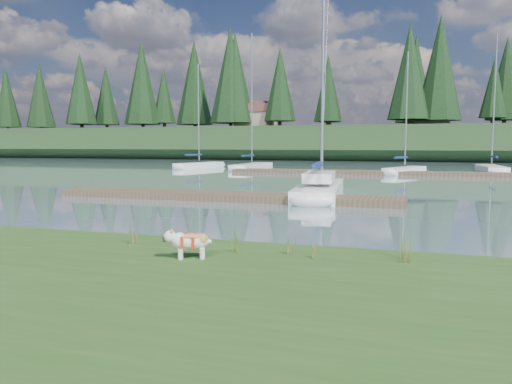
% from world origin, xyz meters
% --- Properties ---
extents(ground, '(200.00, 200.00, 0.00)m').
position_xyz_m(ground, '(0.00, 30.00, 0.00)').
color(ground, gray).
rests_on(ground, ground).
extents(bank, '(60.00, 9.00, 0.35)m').
position_xyz_m(bank, '(0.00, -6.00, 0.17)').
color(bank, '#2B4B1C').
rests_on(bank, ground).
extents(ridge, '(200.00, 20.00, 5.00)m').
position_xyz_m(ridge, '(0.00, 73.00, 2.50)').
color(ridge, '#1B3017').
rests_on(ridge, ground).
extents(bulldog, '(0.91, 0.63, 0.54)m').
position_xyz_m(bulldog, '(0.22, -3.40, 0.69)').
color(bulldog, silver).
rests_on(bulldog, bank).
extents(sailboat_main, '(2.80, 9.66, 13.63)m').
position_xyz_m(sailboat_main, '(-0.18, 12.72, 0.42)').
color(sailboat_main, white).
rests_on(sailboat_main, ground).
extents(dock_near, '(16.00, 2.00, 0.30)m').
position_xyz_m(dock_near, '(-4.00, 9.00, 0.15)').
color(dock_near, '#4C3D2C').
rests_on(dock_near, ground).
extents(dock_far, '(26.00, 2.20, 0.30)m').
position_xyz_m(dock_far, '(2.00, 30.00, 0.15)').
color(dock_far, '#4C3D2C').
rests_on(dock_far, ground).
extents(sailboat_bg_0, '(3.34, 7.51, 10.79)m').
position_xyz_m(sailboat_bg_0, '(-16.98, 36.20, 0.32)').
color(sailboat_bg_0, white).
rests_on(sailboat_bg_0, ground).
extents(sailboat_bg_1, '(2.02, 8.98, 13.22)m').
position_xyz_m(sailboat_bg_1, '(-11.03, 35.39, 0.33)').
color(sailboat_bg_1, white).
rests_on(sailboat_bg_1, ground).
extents(sailboat_bg_2, '(3.82, 6.68, 10.21)m').
position_xyz_m(sailboat_bg_2, '(3.65, 32.22, 0.33)').
color(sailboat_bg_2, white).
rests_on(sailboat_bg_2, ground).
extents(sailboat_bg_3, '(1.96, 8.44, 12.27)m').
position_xyz_m(sailboat_bg_3, '(10.70, 37.54, 0.32)').
color(sailboat_bg_3, white).
rests_on(sailboat_bg_3, ground).
extents(weed_0, '(0.17, 0.14, 0.59)m').
position_xyz_m(weed_0, '(0.85, -2.65, 0.60)').
color(weed_0, '#475B23').
rests_on(weed_0, bank).
extents(weed_1, '(0.17, 0.14, 0.43)m').
position_xyz_m(weed_1, '(2.00, -2.52, 0.53)').
color(weed_1, '#475B23').
rests_on(weed_1, bank).
extents(weed_2, '(0.17, 0.14, 0.72)m').
position_xyz_m(weed_2, '(4.17, -2.52, 0.65)').
color(weed_2, '#475B23').
rests_on(weed_2, bank).
extents(weed_3, '(0.17, 0.14, 0.65)m').
position_xyz_m(weed_3, '(-1.55, -2.53, 0.62)').
color(weed_3, '#475B23').
rests_on(weed_3, bank).
extents(weed_4, '(0.17, 0.14, 0.43)m').
position_xyz_m(weed_4, '(2.51, -2.66, 0.53)').
color(weed_4, '#475B23').
rests_on(weed_4, bank).
extents(weed_5, '(0.17, 0.14, 0.62)m').
position_xyz_m(weed_5, '(4.08, -2.20, 0.61)').
color(weed_5, '#475B23').
rests_on(weed_5, bank).
extents(mud_lip, '(60.00, 0.50, 0.14)m').
position_xyz_m(mud_lip, '(0.00, -1.60, 0.07)').
color(mud_lip, '#33281C').
rests_on(mud_lip, ground).
extents(conifer_0, '(5.72, 5.72, 14.15)m').
position_xyz_m(conifer_0, '(-55.00, 67.00, 12.64)').
color(conifer_0, '#382619').
rests_on(conifer_0, ridge).
extents(conifer_1, '(4.40, 4.40, 11.30)m').
position_xyz_m(conifer_1, '(-40.00, 71.00, 11.28)').
color(conifer_1, '#382619').
rests_on(conifer_1, ridge).
extents(conifer_2, '(6.60, 6.60, 16.05)m').
position_xyz_m(conifer_2, '(-25.00, 68.00, 13.54)').
color(conifer_2, '#382619').
rests_on(conifer_2, ridge).
extents(conifer_3, '(4.84, 4.84, 12.25)m').
position_xyz_m(conifer_3, '(-10.00, 72.00, 11.74)').
color(conifer_3, '#382619').
rests_on(conifer_3, ridge).
extents(conifer_4, '(6.16, 6.16, 15.10)m').
position_xyz_m(conifer_4, '(3.00, 66.00, 13.09)').
color(conifer_4, '#382619').
rests_on(conifer_4, ridge).
extents(conifer_5, '(3.96, 3.96, 10.35)m').
position_xyz_m(conifer_5, '(15.00, 70.00, 10.83)').
color(conifer_5, '#382619').
rests_on(conifer_5, ridge).
extents(house_0, '(6.30, 5.30, 4.65)m').
position_xyz_m(house_0, '(-22.00, 70.00, 7.31)').
color(house_0, gray).
rests_on(house_0, ridge).
extents(house_1, '(6.30, 5.30, 4.65)m').
position_xyz_m(house_1, '(6.00, 71.00, 7.31)').
color(house_1, gray).
rests_on(house_1, ridge).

